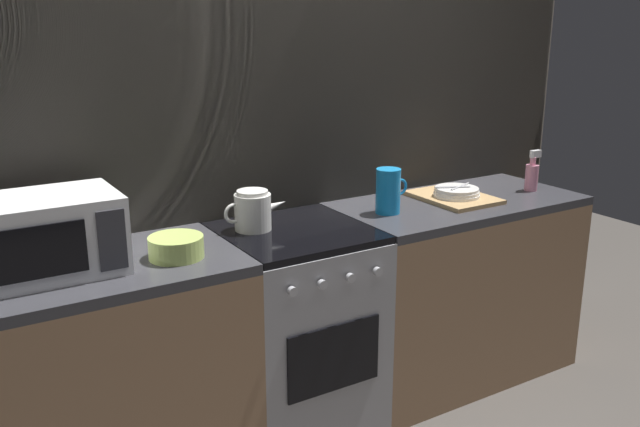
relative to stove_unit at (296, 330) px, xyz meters
name	(u,v)px	position (x,y,z in m)	size (l,w,h in m)	color
ground_plane	(297,421)	(0.00, 0.00, -0.45)	(8.00, 8.00, 0.00)	#47423D
back_wall	(258,145)	(0.00, 0.32, 0.75)	(3.60, 0.05, 2.40)	#A39989
counter_left	(81,386)	(-0.90, 0.00, 0.00)	(1.20, 0.60, 0.90)	#997251
stove_unit	(296,330)	(0.00, 0.00, 0.00)	(0.60, 0.63, 0.90)	#9E9EA3
counter_right	(454,287)	(0.90, 0.00, 0.00)	(1.20, 0.60, 0.90)	#997251
microwave	(49,235)	(-0.95, 0.01, 0.59)	(0.46, 0.35, 0.27)	white
kettle	(253,211)	(-0.15, 0.09, 0.53)	(0.28, 0.15, 0.17)	white
mixing_bowl	(176,247)	(-0.53, -0.07, 0.49)	(0.20, 0.20, 0.08)	#B7D166
pitcher	(388,191)	(0.48, 0.00, 0.55)	(0.16, 0.11, 0.20)	#198CD8
dish_pile	(455,195)	(0.88, 0.01, 0.47)	(0.30, 0.40, 0.07)	tan
spray_bottle	(532,175)	(1.34, -0.05, 0.53)	(0.08, 0.06, 0.20)	pink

